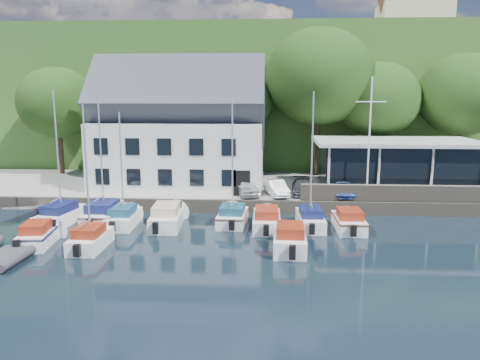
{
  "coord_description": "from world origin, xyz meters",
  "views": [
    {
      "loc": [
        0.59,
        -23.02,
        8.82
      ],
      "look_at": [
        -1.42,
        9.0,
        2.9
      ],
      "focal_mm": 35.0,
      "sensor_mm": 36.0,
      "label": 1
    }
  ],
  "objects_px": {
    "harbor_building": "(180,135)",
    "boat_r1_1": "(101,155)",
    "boat_r1_4": "(232,164)",
    "car_white": "(276,188)",
    "boat_r2_3": "(290,237)",
    "boat_r1_6": "(312,164)",
    "car_silver": "(246,187)",
    "boat_r1_7": "(349,219)",
    "boat_r1_5": "(267,218)",
    "boat_r1_2": "(121,164)",
    "boat_r1_3": "(167,215)",
    "dinghy_1": "(4,257)",
    "boat_r2_0": "(38,233)",
    "car_dgrey": "(302,187)",
    "flagpole": "(369,139)",
    "car_blue": "(343,188)",
    "boat_r1_0": "(58,158)",
    "club_pavilion": "(395,165)",
    "boat_r2_1": "(87,177)"
  },
  "relations": [
    {
      "from": "harbor_building",
      "to": "boat_r1_1",
      "type": "xyz_separation_m",
      "value": [
        -3.77,
        -8.82,
        -0.58
      ]
    },
    {
      "from": "boat_r1_1",
      "to": "boat_r1_4",
      "type": "distance_m",
      "value": 8.93
    },
    {
      "from": "car_white",
      "to": "boat_r1_4",
      "type": "relative_size",
      "value": 0.43
    },
    {
      "from": "harbor_building",
      "to": "boat_r2_3",
      "type": "relative_size",
      "value": 2.61
    },
    {
      "from": "boat_r1_6",
      "to": "car_silver",
      "type": "bearing_deg",
      "value": 128.47
    },
    {
      "from": "boat_r1_7",
      "to": "boat_r1_5",
      "type": "bearing_deg",
      "value": 177.47
    },
    {
      "from": "boat_r1_2",
      "to": "car_white",
      "type": "bearing_deg",
      "value": 26.51
    },
    {
      "from": "car_white",
      "to": "boat_r1_3",
      "type": "bearing_deg",
      "value": -157.98
    },
    {
      "from": "boat_r1_2",
      "to": "dinghy_1",
      "type": "bearing_deg",
      "value": -119.99
    },
    {
      "from": "boat_r1_1",
      "to": "boat_r1_7",
      "type": "xyz_separation_m",
      "value": [
        16.64,
        -0.66,
        -4.06
      ]
    },
    {
      "from": "car_silver",
      "to": "boat_r2_0",
      "type": "height_order",
      "value": "car_silver"
    },
    {
      "from": "car_silver",
      "to": "boat_r1_5",
      "type": "height_order",
      "value": "car_silver"
    },
    {
      "from": "harbor_building",
      "to": "boat_r1_4",
      "type": "xyz_separation_m",
      "value": [
        5.14,
        -8.57,
        -1.16
      ]
    },
    {
      "from": "car_dgrey",
      "to": "flagpole",
      "type": "bearing_deg",
      "value": -16.86
    },
    {
      "from": "boat_r1_6",
      "to": "boat_r1_2",
      "type": "bearing_deg",
      "value": 179.62
    },
    {
      "from": "flagpole",
      "to": "boat_r1_1",
      "type": "bearing_deg",
      "value": -167.07
    },
    {
      "from": "boat_r1_1",
      "to": "boat_r1_7",
      "type": "distance_m",
      "value": 17.14
    },
    {
      "from": "boat_r1_1",
      "to": "boat_r1_6",
      "type": "bearing_deg",
      "value": -2.32
    },
    {
      "from": "car_blue",
      "to": "boat_r2_3",
      "type": "distance_m",
      "value": 11.17
    },
    {
      "from": "boat_r1_0",
      "to": "boat_r1_5",
      "type": "bearing_deg",
      "value": 7.76
    },
    {
      "from": "club_pavilion",
      "to": "car_blue",
      "type": "xyz_separation_m",
      "value": [
        -4.66,
        -3.07,
        -1.44
      ]
    },
    {
      "from": "car_white",
      "to": "flagpole",
      "type": "xyz_separation_m",
      "value": [
        6.79,
        -0.82,
        3.93
      ]
    },
    {
      "from": "boat_r1_5",
      "to": "car_white",
      "type": "bearing_deg",
      "value": 82.52
    },
    {
      "from": "boat_r1_4",
      "to": "boat_r2_1",
      "type": "distance_m",
      "value": 9.6
    },
    {
      "from": "car_silver",
      "to": "boat_r1_1",
      "type": "xyz_separation_m",
      "value": [
        -9.61,
        -5.18,
        3.13
      ]
    },
    {
      "from": "car_white",
      "to": "boat_r2_1",
      "type": "relative_size",
      "value": 0.43
    },
    {
      "from": "boat_r1_2",
      "to": "boat_r1_7",
      "type": "relative_size",
      "value": 1.62
    },
    {
      "from": "car_white",
      "to": "boat_r2_1",
      "type": "bearing_deg",
      "value": -150.74
    },
    {
      "from": "boat_r1_2",
      "to": "boat_r1_4",
      "type": "distance_m",
      "value": 7.4
    },
    {
      "from": "boat_r2_3",
      "to": "dinghy_1",
      "type": "xyz_separation_m",
      "value": [
        -15.08,
        -3.18,
        -0.41
      ]
    },
    {
      "from": "club_pavilion",
      "to": "dinghy_1",
      "type": "xyz_separation_m",
      "value": [
        -24.26,
        -16.42,
        -2.68
      ]
    },
    {
      "from": "car_white",
      "to": "boat_r1_3",
      "type": "relative_size",
      "value": 0.54
    },
    {
      "from": "boat_r1_1",
      "to": "boat_r1_3",
      "type": "xyz_separation_m",
      "value": [
        4.52,
        -0.42,
        -4.0
      ]
    },
    {
      "from": "car_blue",
      "to": "boat_r1_2",
      "type": "bearing_deg",
      "value": -159.71
    },
    {
      "from": "boat_r2_1",
      "to": "club_pavilion",
      "type": "bearing_deg",
      "value": 33.36
    },
    {
      "from": "boat_r1_1",
      "to": "boat_r1_2",
      "type": "relative_size",
      "value": 1.12
    },
    {
      "from": "boat_r1_5",
      "to": "boat_r1_6",
      "type": "bearing_deg",
      "value": 8.2
    },
    {
      "from": "boat_r1_4",
      "to": "boat_r2_0",
      "type": "height_order",
      "value": "boat_r1_4"
    },
    {
      "from": "car_blue",
      "to": "boat_r2_0",
      "type": "bearing_deg",
      "value": -152.2
    },
    {
      "from": "club_pavilion",
      "to": "boat_r2_3",
      "type": "relative_size",
      "value": 2.39
    },
    {
      "from": "boat_r1_0",
      "to": "dinghy_1",
      "type": "height_order",
      "value": "boat_r1_0"
    },
    {
      "from": "car_blue",
      "to": "boat_r2_3",
      "type": "bearing_deg",
      "value": -113.98
    },
    {
      "from": "car_white",
      "to": "car_dgrey",
      "type": "bearing_deg",
      "value": 4.02
    },
    {
      "from": "car_blue",
      "to": "boat_r1_4",
      "type": "distance_m",
      "value": 9.94
    },
    {
      "from": "boat_r1_1",
      "to": "dinghy_1",
      "type": "height_order",
      "value": "boat_r1_1"
    },
    {
      "from": "boat_r1_6",
      "to": "boat_r2_1",
      "type": "xyz_separation_m",
      "value": [
        -13.07,
        -5.22,
        -0.08
      ]
    },
    {
      "from": "harbor_building",
      "to": "boat_r1_7",
      "type": "distance_m",
      "value": 16.64
    },
    {
      "from": "boat_r2_1",
      "to": "boat_r1_5",
      "type": "bearing_deg",
      "value": 25.12
    },
    {
      "from": "boat_r1_0",
      "to": "boat_r2_0",
      "type": "height_order",
      "value": "boat_r1_0"
    },
    {
      "from": "flagpole",
      "to": "boat_r1_6",
      "type": "bearing_deg",
      "value": -135.99
    }
  ]
}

